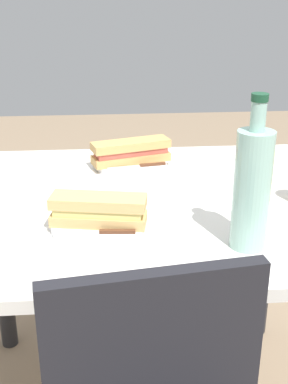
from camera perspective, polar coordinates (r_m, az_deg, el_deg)
name	(u,v)px	position (r m, az deg, el deg)	size (l,w,h in m)	color
dining_table	(144,237)	(1.39, 0.00, -5.12)	(1.09, 0.89, 0.75)	silver
plate_near	(99,226)	(1.18, -5.07, -3.87)	(0.22, 0.22, 0.01)	white
baguette_sandwich_near	(99,210)	(1.16, -5.14, -2.03)	(0.23, 0.11, 0.07)	tan
knife_near	(100,232)	(1.13, -4.97, -4.50)	(0.18, 0.02, 0.01)	silver
plate_far	(131,164)	(1.57, -1.46, 3.15)	(0.22, 0.22, 0.01)	white
baguette_sandwich_far	(131,151)	(1.56, -1.48, 4.58)	(0.25, 0.14, 0.07)	tan
knife_far	(140,166)	(1.53, -0.42, 2.98)	(0.18, 0.04, 0.01)	silver
water_bottle	(252,188)	(1.07, 12.06, 0.48)	(0.08, 0.08, 0.33)	#99C6B7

